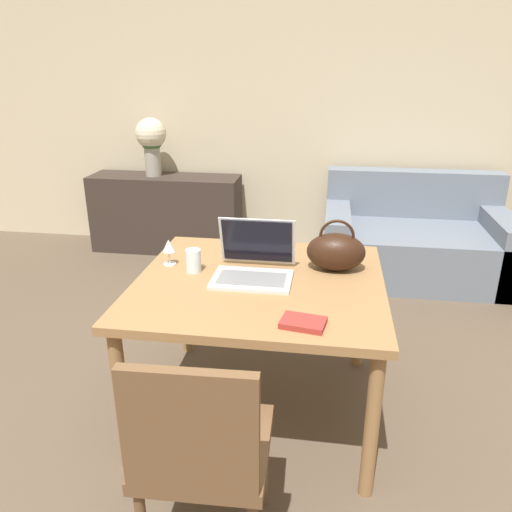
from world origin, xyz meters
The scene contains 12 objects.
ground_plane centered at (0.00, 0.00, 0.00)m, with size 14.00×14.00×0.00m, color brown.
wall_back centered at (0.00, 3.19, 1.35)m, with size 10.00×0.06×2.70m.
dining_table centered at (0.14, 0.67, 0.65)m, with size 1.16×1.09×0.73m.
chair centered at (0.07, -0.20, 0.50)m, with size 0.46×0.46×0.88m.
couch centered at (1.16, 2.64, 0.28)m, with size 1.49×0.95×0.82m.
sideboard centered at (-1.08, 2.90, 0.36)m, with size 1.39×0.40×0.71m.
laptop centered at (0.10, 0.73, 0.80)m, with size 0.37×0.34×0.26m.
drinking_glass centered at (-0.20, 0.73, 0.79)m, with size 0.08×0.08×0.11m.
wine_glass centered at (-0.34, 0.79, 0.82)m, with size 0.06×0.06×0.13m.
handbag centered at (0.49, 0.85, 0.83)m, with size 0.29×0.18×0.26m.
flower_vase centered at (-1.17, 2.91, 1.04)m, with size 0.27×0.27×0.52m.
book centered at (0.37, 0.26, 0.74)m, with size 0.19×0.15×0.02m.
Camera 1 is at (0.44, -1.46, 1.69)m, focal length 35.00 mm.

